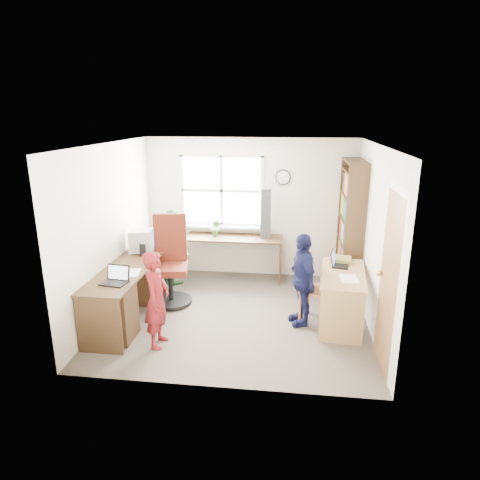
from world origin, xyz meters
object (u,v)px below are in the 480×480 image
Objects in this scene: swivel_chair at (171,265)px; laptop_left at (116,279)px; wooden_chair at (312,285)px; person_red at (157,299)px; bookshelf at (350,230)px; right_desk at (342,287)px; crt_monitor at (141,241)px; cd_tower at (265,213)px; potted_plant at (216,228)px; person_navy at (302,279)px; laptop_right at (337,262)px; person_green at (176,249)px; l_desk at (141,289)px.

laptop_left is (-0.36, -1.16, 0.22)m from swivel_chair.
swivel_chair is 1.42× the size of wooden_chair.
person_red reaches higher than laptop_left.
bookshelf reaches higher than laptop_left.
right_desk is 2.54m from swivel_chair.
crt_monitor is at bearing -168.63° from wooden_chair.
bookshelf is (0.22, 1.21, 0.48)m from right_desk.
potted_plant is at bearing 173.09° from cd_tower.
swivel_chair reaches higher than laptop_left.
right_desk is 0.57m from person_navy.
cd_tower is (-1.10, 1.19, 0.40)m from laptop_right.
bookshelf reaches higher than right_desk.
cd_tower is (1.35, 1.09, 0.59)m from swivel_chair.
person_green reaches higher than laptop_right.
cd_tower is at bearing -25.54° from person_red.
laptop_left is 1.71m from person_green.
swivel_chair is at bearing -170.10° from person_green.
bookshelf is at bearing 0.56° from crt_monitor.
bookshelf reaches higher than wooden_chair.
person_navy reaches higher than laptop_left.
crt_monitor is 1.38m from potted_plant.
cd_tower is at bearing -64.24° from person_green.
laptop_right is 0.26× the size of person_navy.
person_red is 0.95× the size of person_navy.
wooden_chair is at bearing -22.39° from crt_monitor.
bookshelf is 2.23× the size of wooden_chair.
wooden_chair is at bearing -178.37° from right_desk.
crt_monitor is (-0.23, 0.72, 0.47)m from l_desk.
right_desk is (2.74, 0.26, 0.07)m from l_desk.
person_navy is at bearing -65.15° from person_red.
potted_plant is (-0.84, -0.03, -0.28)m from cd_tower.
potted_plant is (0.51, 1.06, 0.32)m from swivel_chair.
person_green is 1.03× the size of person_navy.
wooden_chair is at bearing 6.89° from l_desk.
person_navy is at bearing 137.91° from laptop_right.
swivel_chair is 1.22m from potted_plant.
crt_monitor is 2.50m from person_navy.
l_desk is at bearing -113.41° from potted_plant.
crt_monitor is 0.66m from person_green.
person_green reaches higher than potted_plant.
laptop_right is at bearing -12.46° from swivel_chair.
wooden_chair is 2.64m from crt_monitor.
wooden_chair is at bearing -20.00° from swivel_chair.
right_desk is 0.62× the size of bookshelf.
l_desk is 2.36m from wooden_chair.
l_desk is 1.40× the size of bookshelf.
wooden_chair is 2.31× the size of crt_monitor.
person_navy is (2.01, -1.01, -0.02)m from person_green.
laptop_right is at bearing -61.91° from person_red.
swivel_chair is at bearing 9.07° from person_red.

